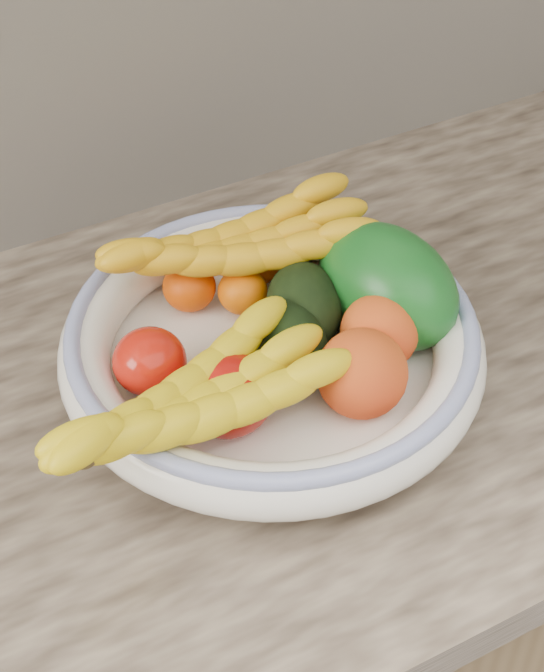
{
  "coord_description": "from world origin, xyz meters",
  "views": [
    {
      "loc": [
        -0.32,
        1.05,
        1.59
      ],
      "look_at": [
        0.0,
        1.66,
        0.96
      ],
      "focal_mm": 55.0,
      "sensor_mm": 36.0,
      "label": 1
    }
  ],
  "objects": [
    {
      "name": "kitchen_counter",
      "position": [
        0.0,
        1.69,
        0.46
      ],
      "size": [
        2.44,
        0.66,
        1.4
      ],
      "color": "brown",
      "rests_on": "ground"
    },
    {
      "name": "banana_bunch_front",
      "position": [
        -0.11,
        1.59,
        0.98
      ],
      "size": [
        0.31,
        0.17,
        0.08
      ],
      "primitive_type": null,
      "rotation": [
        0.0,
        0.0,
        0.2
      ],
      "color": "yellow",
      "rests_on": "fruit_bowl"
    },
    {
      "name": "green_mango",
      "position": [
        0.12,
        1.66,
        0.98
      ],
      "size": [
        0.16,
        0.18,
        0.14
      ],
      "primitive_type": "ellipsoid",
      "rotation": [
        0.0,
        0.31,
        0.21
      ],
      "color": "#0E4C15",
      "rests_on": "fruit_bowl"
    },
    {
      "name": "tomato_near_left",
      "position": [
        -0.07,
        1.61,
        0.96
      ],
      "size": [
        0.1,
        0.1,
        0.07
      ],
      "primitive_type": "ellipsoid",
      "rotation": [
        0.0,
        0.0,
        -0.38
      ],
      "color": "#A70D07",
      "rests_on": "fruit_bowl"
    },
    {
      "name": "avocado_center",
      "position": [
        0.01,
        1.65,
        0.96
      ],
      "size": [
        0.07,
        0.1,
        0.06
      ],
      "primitive_type": "ellipsoid",
      "rotation": [
        0.0,
        0.0,
        -0.08
      ],
      "color": "black",
      "rests_on": "fruit_bowl"
    },
    {
      "name": "clementine_back_left",
      "position": [
        -0.03,
        1.77,
        0.95
      ],
      "size": [
        0.06,
        0.06,
        0.05
      ],
      "primitive_type": "ellipsoid",
      "rotation": [
        0.0,
        0.0,
        -0.3
      ],
      "color": "#E44E04",
      "rests_on": "fruit_bowl"
    },
    {
      "name": "fruit_bowl",
      "position": [
        0.0,
        1.66,
        0.95
      ],
      "size": [
        0.39,
        0.39,
        0.08
      ],
      "color": "white",
      "rests_on": "kitchen_counter"
    },
    {
      "name": "peach_right",
      "position": [
        0.08,
        1.61,
        0.97
      ],
      "size": [
        0.09,
        0.09,
        0.07
      ],
      "primitive_type": "ellipsoid",
      "rotation": [
        0.0,
        0.0,
        -0.32
      ],
      "color": "orange",
      "rests_on": "fruit_bowl"
    },
    {
      "name": "avocado_right",
      "position": [
        0.04,
        1.68,
        0.96
      ],
      "size": [
        0.1,
        0.12,
        0.07
      ],
      "primitive_type": "ellipsoid",
      "rotation": [
        0.0,
        0.0,
        -0.39
      ],
      "color": "black",
      "rests_on": "fruit_bowl"
    },
    {
      "name": "clementine_back_right",
      "position": [
        0.04,
        1.78,
        0.95
      ],
      "size": [
        0.07,
        0.07,
        0.05
      ],
      "primitive_type": "ellipsoid",
      "rotation": [
        0.0,
        0.0,
        0.31
      ],
      "color": "#FF5805",
      "rests_on": "fruit_bowl"
    },
    {
      "name": "banana_bunch_back",
      "position": [
        0.01,
        1.75,
        0.99
      ],
      "size": [
        0.29,
        0.15,
        0.08
      ],
      "primitive_type": null,
      "rotation": [
        0.0,
        0.0,
        -0.14
      ],
      "color": "gold",
      "rests_on": "fruit_bowl"
    },
    {
      "name": "clementine_back_mid",
      "position": [
        0.01,
        1.74,
        0.95
      ],
      "size": [
        0.05,
        0.05,
        0.04
      ],
      "primitive_type": "ellipsoid",
      "rotation": [
        0.0,
        0.0,
        -0.08
      ],
      "color": "orange",
      "rests_on": "fruit_bowl"
    },
    {
      "name": "tomato_left",
      "position": [
        -0.11,
        1.68,
        0.96
      ],
      "size": [
        0.07,
        0.07,
        0.06
      ],
      "primitive_type": "ellipsoid",
      "rotation": [
        0.0,
        0.0,
        0.07
      ],
      "color": "red",
      "rests_on": "fruit_bowl"
    },
    {
      "name": "peach_front",
      "position": [
        0.04,
        1.58,
        0.97
      ],
      "size": [
        0.1,
        0.1,
        0.08
      ],
      "primitive_type": "ellipsoid",
      "rotation": [
        0.0,
        0.0,
        -0.37
      ],
      "color": "orange",
      "rests_on": "fruit_bowl"
    }
  ]
}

